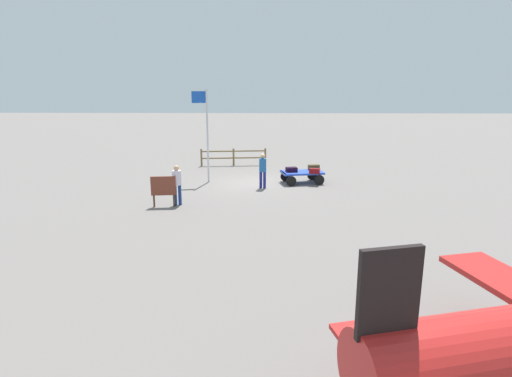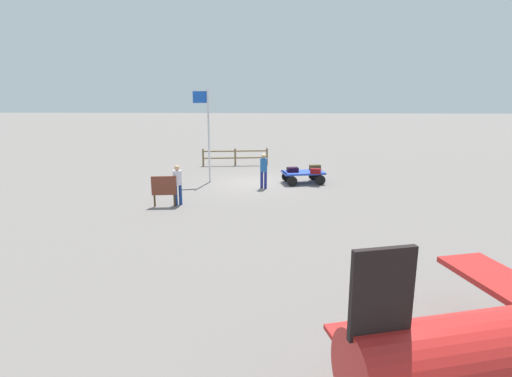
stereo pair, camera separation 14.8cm
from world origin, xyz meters
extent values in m
plane|color=slate|center=(0.00, 0.00, 0.00)|extent=(120.00, 120.00, 0.00)
cube|color=blue|center=(-2.40, -0.17, 0.57)|extent=(2.34, 1.56, 0.10)
cube|color=blue|center=(-1.40, 0.05, 0.57)|extent=(0.30, 1.07, 0.10)
cylinder|color=black|center=(-1.79, 0.56, 0.26)|extent=(0.53, 0.23, 0.52)
cylinder|color=black|center=(-1.55, -0.58, 0.26)|extent=(0.53, 0.23, 0.52)
cylinder|color=black|center=(-3.26, 0.25, 0.26)|extent=(0.53, 0.23, 0.52)
cylinder|color=black|center=(-3.02, -0.90, 0.26)|extent=(0.53, 0.23, 0.52)
cube|color=black|center=(-1.83, -0.06, 0.74)|extent=(0.63, 0.51, 0.24)
cube|color=#463819|center=(-3.06, -0.68, 0.75)|extent=(0.62, 0.40, 0.27)
cube|color=maroon|center=(-3.00, 0.29, 0.75)|extent=(0.59, 0.45, 0.25)
cylinder|color=navy|center=(-0.43, 1.08, 0.43)|extent=(0.14, 0.14, 0.85)
cylinder|color=navy|center=(-0.24, 1.02, 0.43)|extent=(0.14, 0.14, 0.85)
cylinder|color=#205CA2|center=(-0.34, 1.05, 1.18)|extent=(0.44, 0.44, 0.65)
sphere|color=tan|center=(-0.34, 1.05, 1.63)|extent=(0.24, 0.24, 0.24)
cylinder|color=navy|center=(3.20, 4.16, 0.45)|extent=(0.14, 0.14, 0.90)
cylinder|color=navy|center=(3.38, 4.25, 0.45)|extent=(0.14, 0.14, 0.90)
cylinder|color=silver|center=(3.29, 4.20, 1.20)|extent=(0.51, 0.51, 0.62)
sphere|color=tan|center=(3.29, 4.20, 1.62)|extent=(0.23, 0.23, 0.23)
cube|color=black|center=(-2.14, 16.40, 2.29)|extent=(0.90, 0.32, 1.30)
cube|color=red|center=(-2.14, 16.40, 1.19)|extent=(1.23, 2.31, 0.08)
cylinder|color=black|center=(-4.70, 14.92, 0.22)|extent=(0.45, 0.21, 0.44)
cylinder|color=silver|center=(2.55, -0.29, 2.42)|extent=(0.10, 0.10, 4.84)
cube|color=blue|center=(2.96, -0.29, 4.44)|extent=(0.70, 0.20, 0.59)
cylinder|color=#4C3319|center=(3.40, 4.42, 0.25)|extent=(0.08, 0.08, 0.50)
cylinder|color=#4C3319|center=(4.23, 4.52, 0.25)|extent=(0.08, 0.08, 0.50)
cube|color=brown|center=(3.82, 4.47, 0.91)|extent=(1.04, 0.18, 0.81)
cylinder|color=brown|center=(-0.45, -5.35, 0.55)|extent=(0.12, 0.12, 1.10)
cylinder|color=brown|center=(1.59, -5.13, 0.55)|extent=(0.12, 0.12, 1.10)
cylinder|color=brown|center=(3.63, -4.90, 0.55)|extent=(0.12, 0.12, 1.10)
cube|color=brown|center=(1.59, -5.13, 0.94)|extent=(4.09, 0.52, 0.08)
cube|color=brown|center=(1.59, -5.13, 0.50)|extent=(4.09, 0.52, 0.08)
camera|label=1|loc=(-0.49, 21.55, 4.97)|focal=29.52mm
camera|label=2|loc=(-0.64, 21.55, 4.97)|focal=29.52mm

